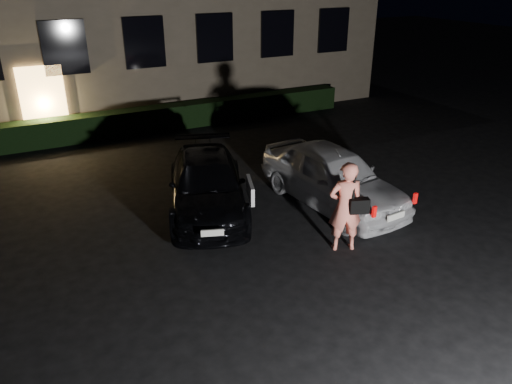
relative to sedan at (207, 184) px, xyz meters
name	(u,v)px	position (x,y,z in m)	size (l,w,h in m)	color
ground	(316,281)	(0.65, -3.80, -0.63)	(80.00, 80.00, 0.00)	black
hedge	(154,119)	(0.65, 6.70, -0.21)	(15.00, 0.70, 0.85)	black
sedan	(207,184)	(0.00, 0.00, 0.00)	(3.08, 4.68, 1.26)	black
hatch	(332,176)	(2.83, -1.13, 0.10)	(2.11, 4.42, 1.46)	silver
man	(346,207)	(1.81, -3.04, 0.34)	(0.82, 0.68, 1.93)	#F5816C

